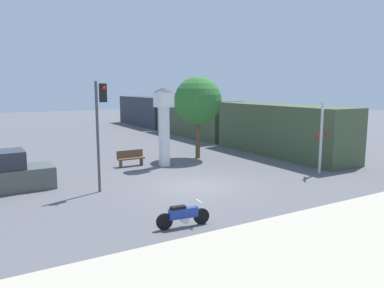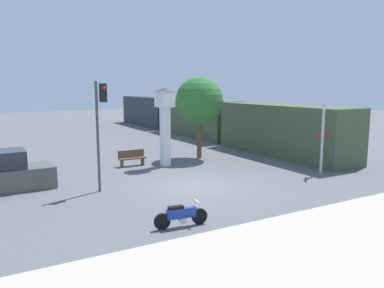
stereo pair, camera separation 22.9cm
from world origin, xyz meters
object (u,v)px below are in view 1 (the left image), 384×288
traffic_light (100,117)px  street_tree (198,101)px  motorcycle (183,215)px  bench (131,158)px  clock_tower (164,115)px  freight_train (195,118)px  railroad_crossing_signal (321,135)px  parked_car (2,175)px

traffic_light → street_tree: (7.72, 4.62, 0.41)m
motorcycle → bench: size_ratio=1.16×
motorcycle → clock_tower: clock_tower is taller
freight_train → railroad_crossing_signal: (-2.17, -16.78, 0.36)m
freight_train → parked_car: bearing=-144.8°
motorcycle → freight_train: freight_train is taller
clock_tower → traffic_light: bearing=-143.7°
clock_tower → bench: 3.20m
freight_train → traffic_light: traffic_light is taller
railroad_crossing_signal → parked_car: 15.74m
freight_train → bench: size_ratio=21.22×
street_tree → bench: street_tree is taller
clock_tower → freight_train: clock_tower is taller
motorcycle → clock_tower: size_ratio=0.41×
railroad_crossing_signal → parked_car: (-14.98, 4.67, -1.31)m
street_tree → parked_car: size_ratio=1.24×
railroad_crossing_signal → parked_car: railroad_crossing_signal is taller
traffic_light → parked_car: (-3.84, 2.29, -2.54)m
clock_tower → street_tree: street_tree is taller
railroad_crossing_signal → clock_tower: bearing=137.4°
clock_tower → bench: (-1.71, 0.98, -2.52)m
motorcycle → clock_tower: 10.11m
freight_train → street_tree: size_ratio=6.47×
traffic_light → clock_tower: bearing=36.3°
street_tree → parked_car: street_tree is taller
motorcycle → traffic_light: traffic_light is taller
motorcycle → parked_car: (-4.85, 7.83, 0.35)m
parked_car → street_tree: bearing=10.3°
bench → motorcycle: bearing=-101.4°
bench → parked_car: 7.21m
motorcycle → street_tree: 12.61m
freight_train → bench: 14.34m
freight_train → parked_car: (-17.15, -12.10, -0.95)m
motorcycle → railroad_crossing_signal: railroad_crossing_signal is taller
clock_tower → traffic_light: 5.90m
clock_tower → railroad_crossing_signal: size_ratio=1.21×
traffic_light → bench: traffic_light is taller
traffic_light → freight_train: bearing=47.2°
traffic_light → parked_car: size_ratio=1.14×
motorcycle → bench: bench is taller
motorcycle → freight_train: (12.30, 19.93, 1.30)m
freight_train → traffic_light: size_ratio=7.02×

